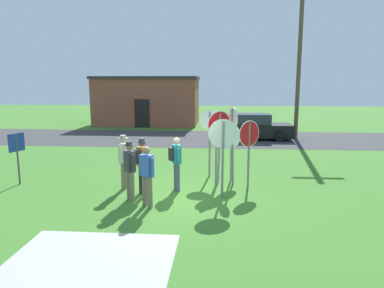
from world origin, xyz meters
TOP-DOWN VIEW (x-y plane):
  - ground_plane at (0.00, 0.00)m, footprint 80.00×80.00m
  - street_asphalt at (0.00, 11.05)m, footprint 60.00×6.40m
  - concrete_path at (-1.16, -3.81)m, footprint 3.20×2.40m
  - building_background at (-4.39, 18.19)m, footprint 8.08×4.98m
  - utility_pole at (5.89, 11.36)m, footprint 1.80×0.24m
  - parked_car_on_street at (3.38, 11.09)m, footprint 4.31×2.03m
  - stop_sign_leaning_left at (1.41, 0.08)m, footprint 0.85×0.13m
  - stop_sign_low_front at (1.21, 1.24)m, footprint 0.38×0.76m
  - stop_sign_far_back at (1.72, 1.94)m, footprint 0.65×0.57m
  - stop_sign_leaning_right at (1.31, 1.71)m, footprint 0.80×0.49m
  - stop_sign_nearest at (1.75, 1.47)m, footprint 0.28×0.67m
  - stop_sign_center_cluster at (0.97, 2.44)m, footprint 0.72×0.12m
  - stop_sign_tallest at (2.25, 1.19)m, footprint 0.68×0.54m
  - person_on_left at (-1.71, 0.74)m, footprint 0.31×0.57m
  - person_in_dark_shirt at (-0.03, 0.68)m, footprint 0.44×0.54m
  - person_with_sunhat at (-1.01, 0.21)m, footprint 0.47×0.48m
  - person_holding_notes at (-0.64, -0.86)m, footprint 0.47×0.39m
  - person_near_signs at (-1.23, -0.39)m, footprint 0.39×0.47m
  - info_panel_leftmost at (-5.35, 0.96)m, footprint 0.25×0.56m

SIDE VIEW (x-z plane):
  - ground_plane at x=0.00m, z-range 0.00..0.00m
  - concrete_path at x=-1.16m, z-range 0.00..0.01m
  - street_asphalt at x=0.00m, z-range 0.00..0.01m
  - parked_car_on_street at x=3.38m, z-range -0.07..1.44m
  - person_holding_notes at x=-0.64m, z-range 0.11..1.80m
  - person_in_dark_shirt at x=-0.03m, z-range 0.14..1.83m
  - person_on_left at x=-1.71m, z-range 0.12..1.85m
  - person_near_signs at x=-1.23m, z-range 0.12..1.85m
  - person_with_sunhat at x=-1.01m, z-range 0.14..1.88m
  - info_panel_leftmost at x=-5.35m, z-range 0.33..2.05m
  - stop_sign_far_back at x=1.72m, z-range 0.35..2.31m
  - stop_sign_low_front at x=1.21m, z-range 0.39..2.50m
  - stop_sign_tallest at x=2.25m, z-range 0.41..2.60m
  - stop_sign_leaning_left at x=1.41m, z-range 0.45..2.79m
  - stop_sign_center_cluster at x=0.97m, z-range 0.43..2.84m
  - stop_sign_leaning_right at x=1.31m, z-range 0.47..2.92m
  - stop_sign_nearest at x=1.75m, z-range 0.45..3.03m
  - building_background at x=-4.39m, z-range 0.01..3.78m
  - utility_pole at x=5.89m, z-range 0.18..8.78m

